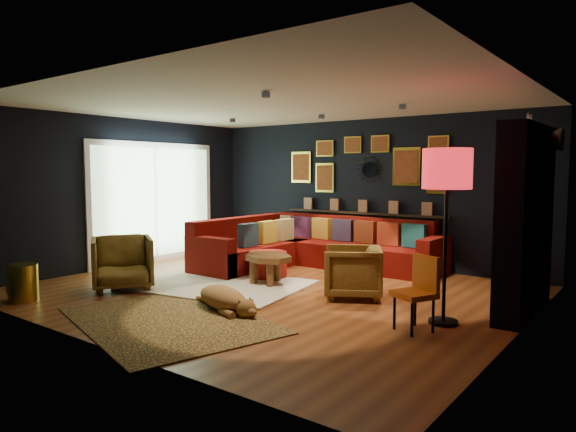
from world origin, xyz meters
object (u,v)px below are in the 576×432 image
Objects in this scene: orange_chair at (419,287)px; floor_lamp at (447,175)px; pouf at (268,264)px; dog at (222,293)px; gold_stool at (22,283)px; coffee_table at (268,260)px; armchair_left at (122,260)px; armchair_right at (353,269)px; sectional at (307,249)px.

floor_lamp reaches higher than orange_chair.
pouf reaches higher than dog.
gold_stool is (-1.64, -3.00, 0.01)m from pouf.
pouf is 0.31× the size of floor_lamp.
coffee_table is at bearing -168.79° from orange_chair.
orange_chair is at bearing -46.89° from armchair_left.
pouf is 1.69m from armchair_right.
armchair_left reaches higher than armchair_right.
coffee_table is 1.36m from armchair_right.
gold_stool reaches higher than dog.
gold_stool reaches higher than pouf.
armchair_left is at bearing -91.72° from armchair_right.
pouf is at bearing -129.24° from armchair_right.
pouf is at bearing -0.01° from armchair_left.
gold_stool is (-3.30, -2.74, -0.14)m from armchair_right.
armchair_left is 1.73× the size of gold_stool.
gold_stool is 5.41m from floor_lamp.
floor_lamp is at bearing -6.65° from coffee_table.
dog is (1.91, 0.06, -0.21)m from armchair_left.
armchair_right is 1.77m from dog.
coffee_table is at bearing 173.35° from floor_lamp.
dog is (-2.33, -1.06, -1.42)m from floor_lamp.
pouf is at bearing -87.14° from sectional.
floor_lamp is at bearing -30.83° from sectional.
orange_chair is (2.62, -0.71, 0.10)m from coffee_table.
coffee_table is 1.26× the size of orange_chair.
armchair_left is 4.18m from orange_chair.
armchair_left is (-1.49, -1.44, 0.05)m from coffee_table.
floor_lamp is 1.59× the size of dog.
orange_chair reaches higher than armchair_right.
orange_chair is (4.57, 1.91, 0.23)m from gold_stool.
gold_stool is (-0.46, -1.18, -0.17)m from armchair_left.
pouf is 0.75× the size of orange_chair.
sectional is at bearing 149.17° from floor_lamp.
dog is at bearing -73.33° from coffee_table.
armchair_left is at bearing -143.58° from orange_chair.
armchair_left is at bearing -136.09° from coffee_table.
armchair_left is (-1.12, -2.98, 0.09)m from sectional.
armchair_left is at bearing -110.69° from sectional.
armchair_left is at bearing 68.68° from gold_stool.
pouf is at bearing 61.24° from gold_stool.
coffee_table reaches higher than dog.
gold_stool is at bearing -153.92° from floor_lamp.
floor_lamp is at bearing -42.13° from armchair_left.
armchair_left is 3.24m from armchair_right.
coffee_table is (0.37, -1.54, 0.05)m from sectional.
armchair_right is 1.52m from orange_chair.
coffee_table is 1.69× the size of pouf.
pouf is 0.49× the size of dog.
gold_stool is 0.25× the size of floor_lamp.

